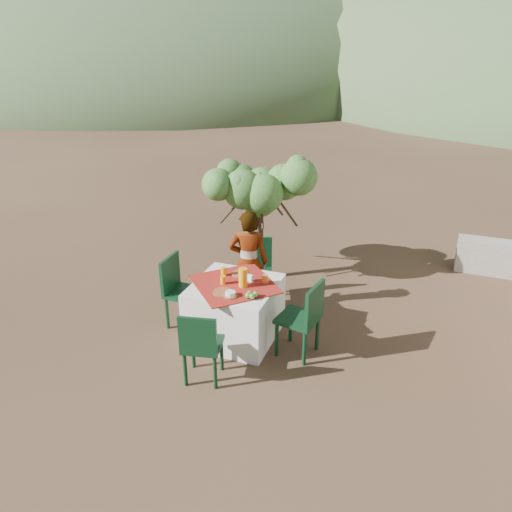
{
  "coord_description": "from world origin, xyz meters",
  "views": [
    {
      "loc": [
        1.86,
        -4.82,
        3.65
      ],
      "look_at": [
        -0.2,
        0.62,
        0.99
      ],
      "focal_mm": 35.0,
      "sensor_mm": 36.0,
      "label": 1
    }
  ],
  "objects_px": {
    "chair_near": "(201,344)",
    "chair_left": "(179,288)",
    "chair_far": "(257,268)",
    "shrub_tree": "(264,194)",
    "juice_pitcher": "(243,278)",
    "table": "(235,310)",
    "person": "(249,262)",
    "chair_right": "(305,316)"
  },
  "relations": [
    {
      "from": "juice_pitcher",
      "to": "table",
      "type": "bearing_deg",
      "value": 169.45
    },
    {
      "from": "chair_far",
      "to": "chair_left",
      "type": "relative_size",
      "value": 0.98
    },
    {
      "from": "juice_pitcher",
      "to": "person",
      "type": "bearing_deg",
      "value": 106.17
    },
    {
      "from": "table",
      "to": "chair_near",
      "type": "distance_m",
      "value": 1.0
    },
    {
      "from": "table",
      "to": "chair_far",
      "type": "height_order",
      "value": "chair_far"
    },
    {
      "from": "chair_right",
      "to": "juice_pitcher",
      "type": "distance_m",
      "value": 0.88
    },
    {
      "from": "table",
      "to": "shrub_tree",
      "type": "xyz_separation_m",
      "value": [
        -0.23,
        1.72,
        1.01
      ]
    },
    {
      "from": "table",
      "to": "person",
      "type": "xyz_separation_m",
      "value": [
        -0.08,
        0.67,
        0.37
      ]
    },
    {
      "from": "chair_near",
      "to": "juice_pitcher",
      "type": "height_order",
      "value": "juice_pitcher"
    },
    {
      "from": "chair_far",
      "to": "chair_left",
      "type": "xyz_separation_m",
      "value": [
        -0.74,
        -0.96,
        0.01
      ]
    },
    {
      "from": "chair_left",
      "to": "person",
      "type": "distance_m",
      "value": 1.0
    },
    {
      "from": "chair_near",
      "to": "shrub_tree",
      "type": "relative_size",
      "value": 0.51
    },
    {
      "from": "chair_near",
      "to": "chair_left",
      "type": "xyz_separation_m",
      "value": [
        -0.83,
        1.02,
        0.03
      ]
    },
    {
      "from": "table",
      "to": "chair_near",
      "type": "xyz_separation_m",
      "value": [
        0.02,
        -0.99,
        0.12
      ]
    },
    {
      "from": "chair_left",
      "to": "chair_right",
      "type": "relative_size",
      "value": 0.98
    },
    {
      "from": "shrub_tree",
      "to": "chair_near",
      "type": "bearing_deg",
      "value": -84.81
    },
    {
      "from": "chair_far",
      "to": "person",
      "type": "relative_size",
      "value": 0.64
    },
    {
      "from": "juice_pitcher",
      "to": "shrub_tree",
      "type": "bearing_deg",
      "value": 101.51
    },
    {
      "from": "chair_far",
      "to": "chair_right",
      "type": "relative_size",
      "value": 0.96
    },
    {
      "from": "table",
      "to": "juice_pitcher",
      "type": "distance_m",
      "value": 0.52
    },
    {
      "from": "chair_right",
      "to": "juice_pitcher",
      "type": "relative_size",
      "value": 4.1
    },
    {
      "from": "chair_far",
      "to": "person",
      "type": "distance_m",
      "value": 0.38
    },
    {
      "from": "chair_right",
      "to": "juice_pitcher",
      "type": "bearing_deg",
      "value": -84.77
    },
    {
      "from": "chair_near",
      "to": "chair_right",
      "type": "bearing_deg",
      "value": -147.73
    },
    {
      "from": "person",
      "to": "chair_left",
      "type": "bearing_deg",
      "value": 23.41
    },
    {
      "from": "chair_near",
      "to": "shrub_tree",
      "type": "height_order",
      "value": "shrub_tree"
    },
    {
      "from": "shrub_tree",
      "to": "chair_far",
      "type": "bearing_deg",
      "value": -78.17
    },
    {
      "from": "table",
      "to": "chair_left",
      "type": "bearing_deg",
      "value": 178.17
    },
    {
      "from": "chair_far",
      "to": "chair_left",
      "type": "distance_m",
      "value": 1.21
    },
    {
      "from": "chair_near",
      "to": "chair_left",
      "type": "relative_size",
      "value": 0.94
    },
    {
      "from": "chair_near",
      "to": "person",
      "type": "distance_m",
      "value": 1.68
    },
    {
      "from": "chair_far",
      "to": "table",
      "type": "bearing_deg",
      "value": -106.37
    },
    {
      "from": "chair_right",
      "to": "shrub_tree",
      "type": "bearing_deg",
      "value": -137.37
    },
    {
      "from": "table",
      "to": "chair_right",
      "type": "xyz_separation_m",
      "value": [
        0.94,
        -0.09,
        0.17
      ]
    },
    {
      "from": "person",
      "to": "shrub_tree",
      "type": "relative_size",
      "value": 0.85
    },
    {
      "from": "chair_far",
      "to": "juice_pitcher",
      "type": "xyz_separation_m",
      "value": [
        0.2,
        -1.01,
        0.36
      ]
    },
    {
      "from": "chair_near",
      "to": "shrub_tree",
      "type": "bearing_deg",
      "value": -97.06
    },
    {
      "from": "table",
      "to": "juice_pitcher",
      "type": "height_order",
      "value": "juice_pitcher"
    },
    {
      "from": "table",
      "to": "chair_left",
      "type": "xyz_separation_m",
      "value": [
        -0.81,
        0.03,
        0.16
      ]
    },
    {
      "from": "person",
      "to": "shrub_tree",
      "type": "bearing_deg",
      "value": -99.58
    },
    {
      "from": "table",
      "to": "shrub_tree",
      "type": "relative_size",
      "value": 0.74
    },
    {
      "from": "juice_pitcher",
      "to": "chair_left",
      "type": "bearing_deg",
      "value": 176.98
    }
  ]
}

